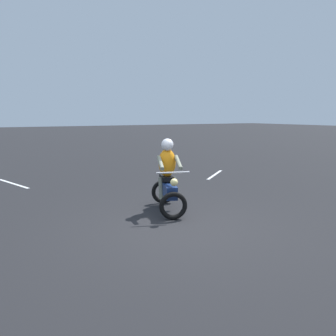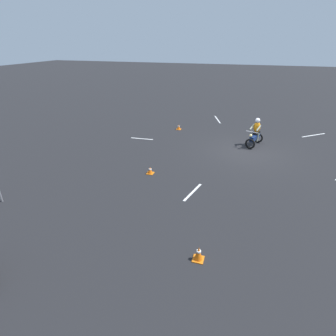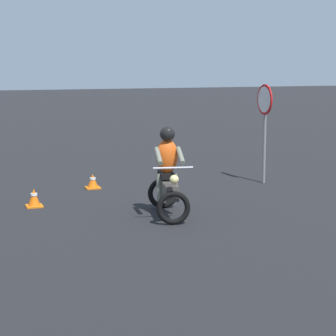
{
  "view_description": "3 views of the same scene",
  "coord_description": "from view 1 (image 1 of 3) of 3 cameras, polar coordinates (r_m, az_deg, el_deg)",
  "views": [
    {
      "loc": [
        3.26,
        5.23,
        2.18
      ],
      "look_at": [
        -0.35,
        -1.09,
        1.0
      ],
      "focal_mm": 35.0,
      "sensor_mm": 36.0,
      "label": 1
    },
    {
      "loc": [
        0.21,
        14.5,
        5.7
      ],
      "look_at": [
        3.1,
        5.14,
        0.9
      ],
      "focal_mm": 28.0,
      "sensor_mm": 36.0,
      "label": 2
    },
    {
      "loc": [
        -4.59,
        15.19,
        2.84
      ],
      "look_at": [
        6.56,
        11.37,
        0.9
      ],
      "focal_mm": 70.0,
      "sensor_mm": 36.0,
      "label": 3
    }
  ],
  "objects": [
    {
      "name": "lane_stripe_sw",
      "position": [
        12.21,
        8.17,
        -1.14
      ],
      "size": [
        1.63,
        1.31,
        0.01
      ],
      "primitive_type": "cube",
      "rotation": [
        0.0,
        0.0,
        5.38
      ],
      "color": "silver",
      "rests_on": "ground"
    },
    {
      "name": "motorcycle_rider_foreground",
      "position": [
        7.46,
        -0.05,
        -2.04
      ],
      "size": [
        1.06,
        1.55,
        1.66
      ],
      "rotation": [
        0.0,
        0.0,
        5.93
      ],
      "color": "black",
      "rests_on": "ground"
    },
    {
      "name": "ground_plane",
      "position": [
        6.54,
        2.06,
        -10.28
      ],
      "size": [
        120.0,
        120.0,
        0.0
      ],
      "primitive_type": "plane",
      "color": "black"
    },
    {
      "name": "lane_stripe_s",
      "position": [
        11.64,
        -25.38,
        -2.45
      ],
      "size": [
        0.78,
        2.03,
        0.01
      ],
      "primitive_type": "cube",
      "rotation": [
        0.0,
        0.0,
        6.61
      ],
      "color": "silver",
      "rests_on": "ground"
    }
  ]
}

